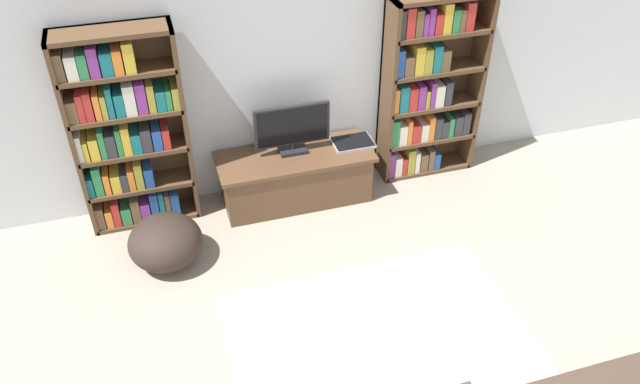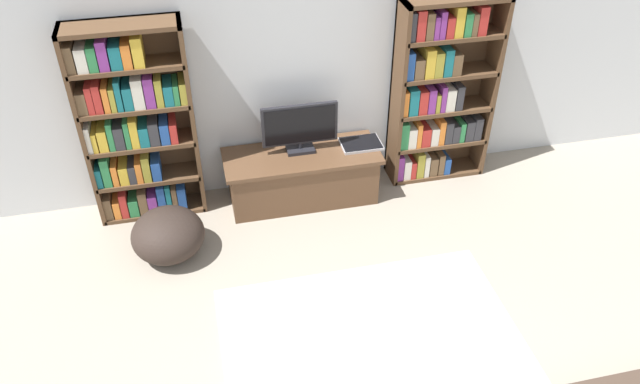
{
  "view_description": "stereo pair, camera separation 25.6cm",
  "coord_description": "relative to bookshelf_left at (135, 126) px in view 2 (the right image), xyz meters",
  "views": [
    {
      "loc": [
        -1.04,
        -0.45,
        3.44
      ],
      "look_at": [
        0.01,
        3.04,
        0.7
      ],
      "focal_mm": 35.0,
      "sensor_mm": 36.0,
      "label": 1
    },
    {
      "loc": [
        -0.79,
        -0.51,
        3.44
      ],
      "look_at": [
        0.01,
        3.04,
        0.7
      ],
      "focal_mm": 35.0,
      "sensor_mm": 36.0,
      "label": 2
    }
  ],
  "objects": [
    {
      "name": "wall_back",
      "position": [
        1.29,
        0.18,
        0.46
      ],
      "size": [
        8.8,
        0.06,
        2.6
      ],
      "color": "silver",
      "rests_on": "ground_plane"
    },
    {
      "name": "bookshelf_left",
      "position": [
        0.0,
        0.0,
        0.0
      ],
      "size": [
        0.89,
        0.3,
        1.71
      ],
      "color": "#513823",
      "rests_on": "ground_plane"
    },
    {
      "name": "bookshelf_right",
      "position": [
        2.59,
        0.0,
        0.0
      ],
      "size": [
        0.89,
        0.3,
        1.71
      ],
      "color": "#513823",
      "rests_on": "ground_plane"
    },
    {
      "name": "tv_stand",
      "position": [
        1.34,
        -0.14,
        -0.61
      ],
      "size": [
        1.36,
        0.53,
        0.47
      ],
      "color": "brown",
      "rests_on": "ground_plane"
    },
    {
      "name": "television",
      "position": [
        1.34,
        -0.08,
        -0.14
      ],
      "size": [
        0.65,
        0.16,
        0.45
      ],
      "color": "black",
      "rests_on": "tv_stand"
    },
    {
      "name": "laptop",
      "position": [
        1.88,
        -0.11,
        -0.36
      ],
      "size": [
        0.36,
        0.26,
        0.03
      ],
      "color": "#B7B7BC",
      "rests_on": "tv_stand"
    },
    {
      "name": "area_rug",
      "position": [
        1.48,
        -1.88,
        -0.84
      ],
      "size": [
        2.07,
        1.44,
        0.02
      ],
      "color": "beige",
      "rests_on": "ground_plane"
    },
    {
      "name": "beanbag_ottoman",
      "position": [
        0.15,
        -0.65,
        -0.64
      ],
      "size": [
        0.58,
        0.58,
        0.4
      ],
      "primitive_type": "ellipsoid",
      "color": "#2D231E",
      "rests_on": "ground_plane"
    }
  ]
}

